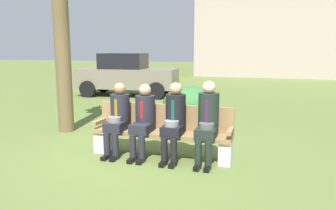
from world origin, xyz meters
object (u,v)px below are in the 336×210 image
at_px(park_bench, 162,131).
at_px(seated_man_rightmost, 207,119).
at_px(seated_man_centerright, 174,118).
at_px(parked_car_near, 127,75).
at_px(seated_man_centerleft, 143,117).
at_px(seated_man_leftmost, 118,115).
at_px(shrub_mid_lawn, 190,103).
at_px(shrub_near_bench, 175,123).

distance_m(park_bench, seated_man_rightmost, 0.88).
distance_m(seated_man_centerright, parked_car_near, 7.91).
height_order(seated_man_centerleft, seated_man_rightmost, seated_man_rightmost).
relative_size(seated_man_centerleft, parked_car_near, 0.31).
relative_size(park_bench, seated_man_rightmost, 1.81).
height_order(park_bench, seated_man_leftmost, seated_man_leftmost).
bearing_deg(shrub_mid_lawn, seated_man_leftmost, -100.38).
xyz_separation_m(seated_man_centerright, seated_man_rightmost, (0.56, 0.00, 0.02)).
bearing_deg(seated_man_centerright, seated_man_leftmost, -179.78).
relative_size(seated_man_centerleft, seated_man_rightmost, 0.94).
xyz_separation_m(seated_man_centerleft, seated_man_centerright, (0.55, -0.00, 0.02)).
bearing_deg(parked_car_near, seated_man_centerright, -59.67).
height_order(seated_man_leftmost, parked_car_near, parked_car_near).
bearing_deg(park_bench, shrub_near_bench, 96.33).
bearing_deg(seated_man_leftmost, seated_man_centerleft, 0.64).
bearing_deg(seated_man_centerleft, park_bench, 24.33).
xyz_separation_m(seated_man_centerleft, seated_man_rightmost, (1.11, 0.00, 0.04)).
distance_m(seated_man_centerright, shrub_mid_lawn, 3.13).
xyz_separation_m(seated_man_centerright, shrub_near_bench, (-0.40, 1.48, -0.45)).
bearing_deg(park_bench, seated_man_centerright, -27.92).
bearing_deg(seated_man_centerleft, shrub_near_bench, 84.30).
relative_size(park_bench, shrub_near_bench, 2.73).
relative_size(seated_man_centerleft, shrub_near_bench, 1.41).
xyz_separation_m(seated_man_centerleft, parked_car_near, (-3.44, 6.83, 0.13)).
xyz_separation_m(park_bench, seated_man_centerleft, (-0.30, -0.13, 0.27)).
distance_m(park_bench, seated_man_leftmost, 0.83).
distance_m(park_bench, parked_car_near, 7.68).
bearing_deg(seated_man_centerleft, shrub_mid_lawn, 88.41).
distance_m(seated_man_leftmost, seated_man_rightmost, 1.60).
xyz_separation_m(shrub_near_bench, parked_car_near, (-3.59, 5.35, 0.56)).
bearing_deg(seated_man_leftmost, park_bench, 10.18).
height_order(park_bench, seated_man_centerright, seated_man_centerright).
distance_m(seated_man_centerleft, parked_car_near, 7.65).
distance_m(shrub_near_bench, parked_car_near, 6.47).
relative_size(seated_man_rightmost, shrub_mid_lawn, 0.93).
bearing_deg(seated_man_rightmost, shrub_near_bench, 123.25).
relative_size(seated_man_centerright, seated_man_rightmost, 0.97).
relative_size(seated_man_leftmost, seated_man_centerright, 0.97).
xyz_separation_m(park_bench, seated_man_centerright, (0.26, -0.14, 0.29)).
distance_m(park_bench, seated_man_centerright, 0.41).
bearing_deg(seated_man_centerleft, seated_man_leftmost, -179.36).
bearing_deg(shrub_near_bench, park_bench, -83.67).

